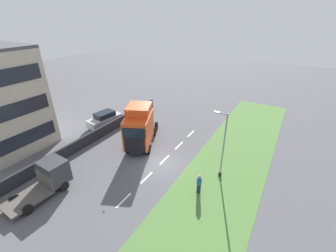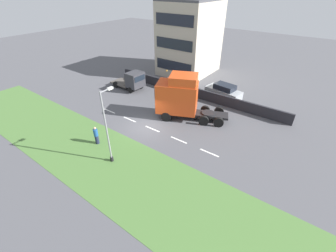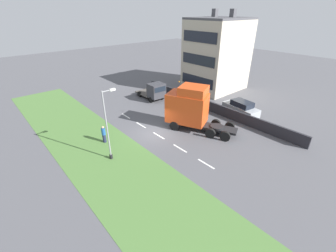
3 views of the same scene
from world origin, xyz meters
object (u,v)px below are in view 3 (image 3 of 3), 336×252
lorry_cab (190,108)px  lamp_post (108,129)px  flatbed_truck (155,91)px  parked_car (241,108)px  pedestrian (104,134)px

lorry_cab → lamp_post: size_ratio=1.23×
flatbed_truck → parked_car: (4.68, -11.08, -0.40)m
flatbed_truck → pedestrian: 12.35m
lamp_post → flatbed_truck: bearing=36.6°
lorry_cab → pedestrian: 9.23m
parked_car → lamp_post: lamp_post is taller
flatbed_truck → lamp_post: bearing=39.3°
lorry_cab → pedestrian: (-8.44, 3.39, -1.55)m
lorry_cab → lamp_post: (-9.21, 0.50, 0.53)m
flatbed_truck → parked_car: flatbed_truck is taller
flatbed_truck → lamp_post: size_ratio=0.83×
parked_car → lorry_cab: bearing=173.8°
lorry_cab → pedestrian: lorry_cab is taller
lamp_post → lorry_cab: bearing=-3.1°
parked_car → pedestrian: parked_car is taller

